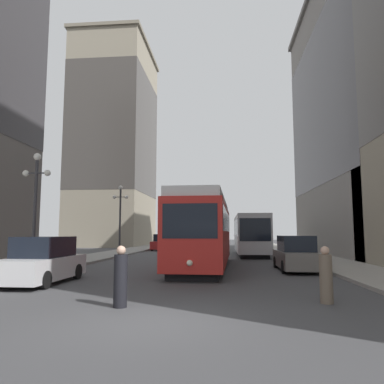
{
  "coord_description": "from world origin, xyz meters",
  "views": [
    {
      "loc": [
        1.76,
        -8.21,
        1.97
      ],
      "look_at": [
        0.17,
        9.32,
        3.94
      ],
      "focal_mm": 34.19,
      "sensor_mm": 36.0,
      "label": 1
    }
  ],
  "objects_px": {
    "pedestrian_crossing_far": "(326,277)",
    "lamp_post_left_near": "(36,193)",
    "parked_car_left_mid": "(43,262)",
    "pedestrian_crossing_near": "(121,278)",
    "parked_car_right_far": "(296,254)",
    "parked_car_left_near": "(162,243)",
    "streetcar": "(204,231)",
    "lamp_post_left_far": "(120,209)",
    "transit_bus": "(250,233)"
  },
  "relations": [
    {
      "from": "streetcar",
      "to": "parked_car_left_mid",
      "type": "distance_m",
      "value": 9.4
    },
    {
      "from": "parked_car_left_mid",
      "to": "lamp_post_left_near",
      "type": "bearing_deg",
      "value": 125.39
    },
    {
      "from": "parked_car_left_mid",
      "to": "lamp_post_left_near",
      "type": "relative_size",
      "value": 0.79
    },
    {
      "from": "transit_bus",
      "to": "parked_car_left_mid",
      "type": "bearing_deg",
      "value": -116.04
    },
    {
      "from": "parked_car_left_mid",
      "to": "pedestrian_crossing_near",
      "type": "bearing_deg",
      "value": -44.19
    },
    {
      "from": "lamp_post_left_near",
      "to": "lamp_post_left_far",
      "type": "distance_m",
      "value": 14.29
    },
    {
      "from": "parked_car_right_far",
      "to": "pedestrian_crossing_near",
      "type": "distance_m",
      "value": 11.91
    },
    {
      "from": "parked_car_left_near",
      "to": "parked_car_right_far",
      "type": "distance_m",
      "value": 24.44
    },
    {
      "from": "pedestrian_crossing_far",
      "to": "lamp_post_left_near",
      "type": "relative_size",
      "value": 0.28
    },
    {
      "from": "parked_car_left_mid",
      "to": "lamp_post_left_far",
      "type": "relative_size",
      "value": 0.76
    },
    {
      "from": "parked_car_left_near",
      "to": "pedestrian_crossing_near",
      "type": "xyz_separation_m",
      "value": [
        4.37,
        -31.89,
        -0.09
      ]
    },
    {
      "from": "pedestrian_crossing_near",
      "to": "pedestrian_crossing_far",
      "type": "bearing_deg",
      "value": -30.59
    },
    {
      "from": "pedestrian_crossing_far",
      "to": "parked_car_right_far",
      "type": "bearing_deg",
      "value": 26.0
    },
    {
      "from": "pedestrian_crossing_near",
      "to": "lamp_post_left_far",
      "type": "xyz_separation_m",
      "value": [
        -6.27,
        21.25,
        3.26
      ]
    },
    {
      "from": "parked_car_left_mid",
      "to": "lamp_post_left_near",
      "type": "distance_m",
      "value": 4.47
    },
    {
      "from": "streetcar",
      "to": "lamp_post_left_far",
      "type": "relative_size",
      "value": 2.3
    },
    {
      "from": "pedestrian_crossing_far",
      "to": "lamp_post_left_near",
      "type": "xyz_separation_m",
      "value": [
        -11.91,
        5.92,
        3.13
      ]
    },
    {
      "from": "pedestrian_crossing_near",
      "to": "lamp_post_left_far",
      "type": "relative_size",
      "value": 0.27
    },
    {
      "from": "parked_car_right_far",
      "to": "streetcar",
      "type": "bearing_deg",
      "value": -15.82
    },
    {
      "from": "parked_car_left_near",
      "to": "lamp_post_left_far",
      "type": "height_order",
      "value": "lamp_post_left_far"
    },
    {
      "from": "parked_car_left_near",
      "to": "lamp_post_left_far",
      "type": "distance_m",
      "value": 11.26
    },
    {
      "from": "pedestrian_crossing_near",
      "to": "lamp_post_left_far",
      "type": "height_order",
      "value": "lamp_post_left_far"
    },
    {
      "from": "parked_car_left_mid",
      "to": "lamp_post_left_far",
      "type": "bearing_deg",
      "value": 96.52
    },
    {
      "from": "parked_car_left_mid",
      "to": "pedestrian_crossing_far",
      "type": "relative_size",
      "value": 2.83
    },
    {
      "from": "transit_bus",
      "to": "parked_car_left_near",
      "type": "distance_m",
      "value": 12.71
    },
    {
      "from": "parked_car_left_near",
      "to": "lamp_post_left_near",
      "type": "bearing_deg",
      "value": -93.53
    },
    {
      "from": "pedestrian_crossing_near",
      "to": "parked_car_right_far",
      "type": "bearing_deg",
      "value": 15.98
    },
    {
      "from": "streetcar",
      "to": "parked_car_right_far",
      "type": "distance_m",
      "value": 5.22
    },
    {
      "from": "pedestrian_crossing_far",
      "to": "pedestrian_crossing_near",
      "type": "bearing_deg",
      "value": 131.9
    },
    {
      "from": "parked_car_left_mid",
      "to": "pedestrian_crossing_near",
      "type": "relative_size",
      "value": 2.77
    },
    {
      "from": "parked_car_right_far",
      "to": "parked_car_left_near",
      "type": "bearing_deg",
      "value": -63.21
    },
    {
      "from": "parked_car_left_near",
      "to": "parked_car_left_mid",
      "type": "bearing_deg",
      "value": -89.17
    },
    {
      "from": "transit_bus",
      "to": "lamp_post_left_near",
      "type": "distance_m",
      "value": 20.06
    },
    {
      "from": "pedestrian_crossing_near",
      "to": "pedestrian_crossing_far",
      "type": "distance_m",
      "value": 5.73
    },
    {
      "from": "transit_bus",
      "to": "parked_car_right_far",
      "type": "bearing_deg",
      "value": -83.73
    },
    {
      "from": "parked_car_left_mid",
      "to": "streetcar",
      "type": "bearing_deg",
      "value": 50.16
    },
    {
      "from": "parked_car_left_near",
      "to": "lamp_post_left_near",
      "type": "height_order",
      "value": "lamp_post_left_near"
    },
    {
      "from": "transit_bus",
      "to": "parked_car_right_far",
      "type": "xyz_separation_m",
      "value": [
        1.44,
        -13.42,
        -1.1
      ]
    },
    {
      "from": "streetcar",
      "to": "pedestrian_crossing_near",
      "type": "distance_m",
      "value": 11.61
    },
    {
      "from": "streetcar",
      "to": "transit_bus",
      "type": "relative_size",
      "value": 1.19
    },
    {
      "from": "parked_car_left_mid",
      "to": "lamp_post_left_near",
      "type": "xyz_separation_m",
      "value": [
        -1.9,
        2.69,
        3.02
      ]
    },
    {
      "from": "pedestrian_crossing_near",
      "to": "pedestrian_crossing_far",
      "type": "relative_size",
      "value": 1.02
    },
    {
      "from": "parked_car_left_near",
      "to": "lamp_post_left_near",
      "type": "xyz_separation_m",
      "value": [
        -1.9,
        -24.93,
        3.02
      ]
    },
    {
      "from": "lamp_post_left_near",
      "to": "lamp_post_left_far",
      "type": "height_order",
      "value": "lamp_post_left_far"
    },
    {
      "from": "pedestrian_crossing_near",
      "to": "lamp_post_left_near",
      "type": "relative_size",
      "value": 0.29
    },
    {
      "from": "lamp_post_left_near",
      "to": "lamp_post_left_far",
      "type": "xyz_separation_m",
      "value": [
        0.0,
        14.29,
        0.15
      ]
    },
    {
      "from": "transit_bus",
      "to": "pedestrian_crossing_far",
      "type": "xyz_separation_m",
      "value": [
        0.59,
        -22.38,
        -1.21
      ]
    },
    {
      "from": "streetcar",
      "to": "lamp_post_left_near",
      "type": "height_order",
      "value": "lamp_post_left_near"
    },
    {
      "from": "pedestrian_crossing_far",
      "to": "lamp_post_left_near",
      "type": "bearing_deg",
      "value": 94.98
    },
    {
      "from": "parked_car_left_near",
      "to": "parked_car_left_mid",
      "type": "xyz_separation_m",
      "value": [
        -0.0,
        -27.62,
        -0.0
      ]
    }
  ]
}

